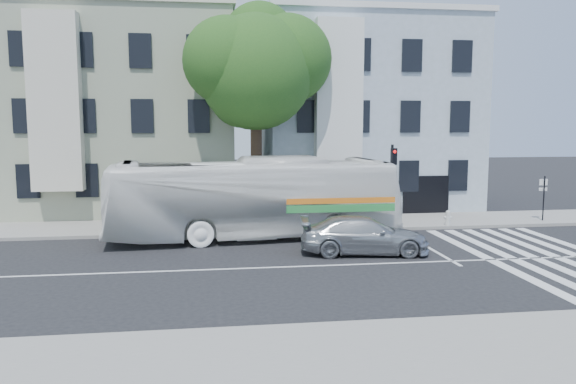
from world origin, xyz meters
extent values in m
plane|color=black|center=(0.00, 0.00, 0.00)|extent=(120.00, 120.00, 0.00)
cube|color=gray|center=(0.00, 8.00, 0.07)|extent=(80.00, 4.00, 0.15)
cube|color=gray|center=(0.00, -8.00, 0.07)|extent=(80.00, 4.00, 0.15)
cube|color=gray|center=(-7.00, 15.00, 5.50)|extent=(12.00, 10.00, 11.00)
cube|color=#97A9B4|center=(7.00, 15.00, 5.50)|extent=(12.00, 10.00, 11.00)
cylinder|color=#2D2116|center=(0.00, 8.50, 2.60)|extent=(0.56, 0.56, 5.20)
sphere|color=#154317|center=(0.00, 8.50, 7.50)|extent=(5.60, 5.60, 5.60)
sphere|color=#154317|center=(1.60, 8.90, 8.20)|extent=(4.40, 4.40, 4.40)
sphere|color=#154317|center=(-1.40, 8.20, 8.00)|extent=(4.20, 4.20, 4.20)
sphere|color=#154317|center=(0.30, 9.70, 9.20)|extent=(3.80, 3.80, 3.80)
sphere|color=#154317|center=(-0.60, 9.10, 6.50)|extent=(3.40, 3.40, 3.40)
imported|color=white|center=(-0.38, 5.20, 1.79)|extent=(4.34, 13.06, 3.57)
imported|color=#AEB1B6|center=(3.63, 1.67, 0.72)|extent=(2.66, 5.19, 1.44)
cylinder|color=black|center=(6.60, 7.42, 2.01)|extent=(0.13, 0.13, 4.01)
cube|color=black|center=(6.60, 7.17, 3.44)|extent=(0.29, 0.25, 0.81)
sphere|color=red|center=(6.60, 7.04, 3.68)|extent=(0.15, 0.15, 0.15)
cylinder|color=white|center=(6.60, 7.27, 2.48)|extent=(0.42, 0.09, 0.42)
cylinder|color=beige|center=(9.08, 6.30, 0.44)|extent=(0.23, 0.23, 0.58)
sphere|color=beige|center=(9.08, 6.30, 0.76)|extent=(0.21, 0.21, 0.21)
cylinder|color=beige|center=(9.08, 6.30, 0.52)|extent=(0.39, 0.14, 0.14)
cylinder|color=black|center=(14.40, 6.87, 1.28)|extent=(0.06, 0.06, 2.26)
cube|color=white|center=(14.40, 6.97, 2.09)|extent=(0.41, 0.10, 0.32)
cube|color=white|center=(14.40, 6.97, 1.73)|extent=(0.41, 0.10, 0.16)
camera|label=1|loc=(-2.26, -19.14, 5.03)|focal=35.00mm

